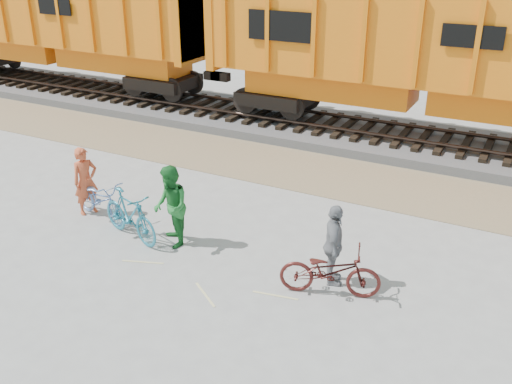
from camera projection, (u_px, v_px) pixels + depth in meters
ground at (204, 256)px, 12.20m from camera, size 120.00×120.00×0.00m
gravel_strip at (305, 170)px, 16.63m from camera, size 120.00×3.00×0.02m
ballast_bed at (346, 132)px, 19.40m from camera, size 120.00×4.00×0.30m
track at (346, 123)px, 19.27m from camera, size 120.00×2.60×0.24m
hopper_car_left at (61, 22)px, 23.56m from camera, size 14.00×3.13×4.65m
hopper_car_center at (428, 54)px, 17.20m from camera, size 14.00×3.13×4.65m
bicycle_blue at (100, 200)px, 13.64m from camera, size 2.01×1.13×1.00m
bicycle_teal at (130, 215)px, 12.72m from camera, size 1.97×1.06×1.14m
bicycle_maroon at (330, 271)px, 10.72m from camera, size 2.02×1.22×1.00m
person_solo at (86, 181)px, 13.79m from camera, size 0.61×0.73×1.69m
person_man at (171, 207)px, 12.31m from camera, size 1.12×1.12×1.84m
person_woman at (334, 245)px, 10.95m from camera, size 0.76×1.06×1.67m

